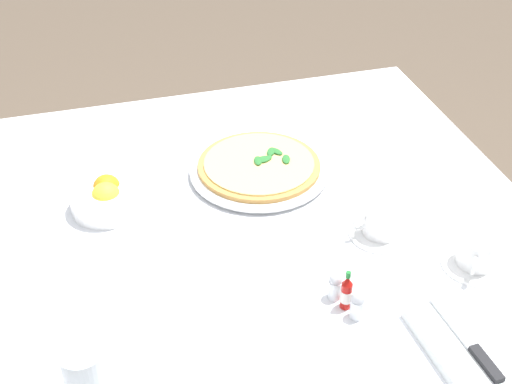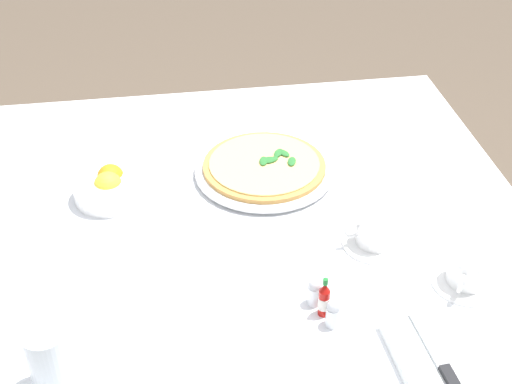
{
  "view_description": "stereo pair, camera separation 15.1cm",
  "coord_description": "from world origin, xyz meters",
  "px_view_note": "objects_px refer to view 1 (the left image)",
  "views": [
    {
      "loc": [
        -1.09,
        0.3,
        1.64
      ],
      "look_at": [
        0.09,
        -0.03,
        0.74
      ],
      "focal_mm": 49.76,
      "sensor_mm": 36.0,
      "label": 1
    },
    {
      "loc": [
        -1.12,
        0.15,
        1.64
      ],
      "look_at": [
        0.09,
        -0.03,
        0.74
      ],
      "focal_mm": 49.76,
      "sensor_mm": 36.0,
      "label": 2
    }
  ],
  "objects_px": {
    "pizza_plate": "(259,170)",
    "hot_sauce_bottle": "(346,293)",
    "dinner_knife": "(468,341)",
    "napkin_folded": "(468,348)",
    "citrus_bowl": "(107,198)",
    "pepper_shaker": "(357,306)",
    "water_glass_near_left": "(86,380)",
    "pizza": "(259,165)",
    "coffee_cup_center_back": "(477,253)",
    "coffee_cup_back_corner": "(382,223)",
    "salt_shaker": "(335,287)"
  },
  "relations": [
    {
      "from": "coffee_cup_back_corner",
      "to": "pepper_shaker",
      "type": "relative_size",
      "value": 2.36
    },
    {
      "from": "water_glass_near_left",
      "to": "dinner_knife",
      "type": "distance_m",
      "value": 0.62
    },
    {
      "from": "pizza_plate",
      "to": "coffee_cup_back_corner",
      "type": "xyz_separation_m",
      "value": [
        -0.27,
        -0.18,
        0.02
      ]
    },
    {
      "from": "pizza",
      "to": "water_glass_near_left",
      "type": "relative_size",
      "value": 2.34
    },
    {
      "from": "dinner_knife",
      "to": "hot_sauce_bottle",
      "type": "height_order",
      "value": "hot_sauce_bottle"
    },
    {
      "from": "citrus_bowl",
      "to": "pepper_shaker",
      "type": "bearing_deg",
      "value": -138.54
    },
    {
      "from": "citrus_bowl",
      "to": "coffee_cup_center_back",
      "type": "bearing_deg",
      "value": -119.65
    },
    {
      "from": "napkin_folded",
      "to": "citrus_bowl",
      "type": "bearing_deg",
      "value": 40.56
    },
    {
      "from": "pizza_plate",
      "to": "salt_shaker",
      "type": "distance_m",
      "value": 0.42
    },
    {
      "from": "pizza_plate",
      "to": "hot_sauce_bottle",
      "type": "height_order",
      "value": "hot_sauce_bottle"
    },
    {
      "from": "water_glass_near_left",
      "to": "salt_shaker",
      "type": "height_order",
      "value": "water_glass_near_left"
    },
    {
      "from": "water_glass_near_left",
      "to": "citrus_bowl",
      "type": "relative_size",
      "value": 0.79
    },
    {
      "from": "napkin_folded",
      "to": "coffee_cup_back_corner",
      "type": "bearing_deg",
      "value": -0.46
    },
    {
      "from": "pizza",
      "to": "pizza_plate",
      "type": "bearing_deg",
      "value": 110.26
    },
    {
      "from": "water_glass_near_left",
      "to": "hot_sauce_bottle",
      "type": "relative_size",
      "value": 1.42
    },
    {
      "from": "napkin_folded",
      "to": "pepper_shaker",
      "type": "xyz_separation_m",
      "value": [
        0.13,
        0.15,
        0.02
      ]
    },
    {
      "from": "coffee_cup_back_corner",
      "to": "salt_shaker",
      "type": "xyz_separation_m",
      "value": [
        -0.14,
        0.15,
        -0.01
      ]
    },
    {
      "from": "pizza",
      "to": "napkin_folded",
      "type": "distance_m",
      "value": 0.63
    },
    {
      "from": "pizza",
      "to": "hot_sauce_bottle",
      "type": "height_order",
      "value": "hot_sauce_bottle"
    },
    {
      "from": "napkin_folded",
      "to": "salt_shaker",
      "type": "relative_size",
      "value": 4.02
    },
    {
      "from": "salt_shaker",
      "to": "pepper_shaker",
      "type": "bearing_deg",
      "value": -160.35
    },
    {
      "from": "pizza",
      "to": "pepper_shaker",
      "type": "relative_size",
      "value": 4.91
    },
    {
      "from": "salt_shaker",
      "to": "pepper_shaker",
      "type": "distance_m",
      "value": 0.06
    },
    {
      "from": "hot_sauce_bottle",
      "to": "pizza_plate",
      "type": "bearing_deg",
      "value": 4.31
    },
    {
      "from": "coffee_cup_back_corner",
      "to": "citrus_bowl",
      "type": "relative_size",
      "value": 0.88
    },
    {
      "from": "coffee_cup_back_corner",
      "to": "salt_shaker",
      "type": "height_order",
      "value": "coffee_cup_back_corner"
    },
    {
      "from": "coffee_cup_center_back",
      "to": "citrus_bowl",
      "type": "bearing_deg",
      "value": 60.35
    },
    {
      "from": "coffee_cup_back_corner",
      "to": "pepper_shaker",
      "type": "height_order",
      "value": "coffee_cup_back_corner"
    },
    {
      "from": "hot_sauce_bottle",
      "to": "pepper_shaker",
      "type": "height_order",
      "value": "hot_sauce_bottle"
    },
    {
      "from": "coffee_cup_back_corner",
      "to": "pepper_shaker",
      "type": "distance_m",
      "value": 0.24
    },
    {
      "from": "pizza_plate",
      "to": "citrus_bowl",
      "type": "bearing_deg",
      "value": 95.66
    },
    {
      "from": "pizza",
      "to": "coffee_cup_center_back",
      "type": "relative_size",
      "value": 2.12
    },
    {
      "from": "water_glass_near_left",
      "to": "pepper_shaker",
      "type": "distance_m",
      "value": 0.47
    },
    {
      "from": "water_glass_near_left",
      "to": "pepper_shaker",
      "type": "height_order",
      "value": "water_glass_near_left"
    },
    {
      "from": "dinner_knife",
      "to": "napkin_folded",
      "type": "bearing_deg",
      "value": -180.0
    },
    {
      "from": "pizza_plate",
      "to": "hot_sauce_bottle",
      "type": "bearing_deg",
      "value": -175.69
    },
    {
      "from": "pizza",
      "to": "water_glass_near_left",
      "type": "height_order",
      "value": "water_glass_near_left"
    },
    {
      "from": "dinner_knife",
      "to": "hot_sauce_bottle",
      "type": "bearing_deg",
      "value": 41.83
    },
    {
      "from": "coffee_cup_center_back",
      "to": "pepper_shaker",
      "type": "relative_size",
      "value": 2.31
    },
    {
      "from": "salt_shaker",
      "to": "water_glass_near_left",
      "type": "bearing_deg",
      "value": 104.43
    },
    {
      "from": "citrus_bowl",
      "to": "hot_sauce_bottle",
      "type": "relative_size",
      "value": 1.81
    },
    {
      "from": "citrus_bowl",
      "to": "hot_sauce_bottle",
      "type": "bearing_deg",
      "value": -137.41
    },
    {
      "from": "coffee_cup_center_back",
      "to": "hot_sauce_bottle",
      "type": "height_order",
      "value": "hot_sauce_bottle"
    },
    {
      "from": "pizza_plate",
      "to": "coffee_cup_back_corner",
      "type": "distance_m",
      "value": 0.33
    },
    {
      "from": "pepper_shaker",
      "to": "coffee_cup_back_corner",
      "type": "bearing_deg",
      "value": -33.87
    },
    {
      "from": "coffee_cup_center_back",
      "to": "salt_shaker",
      "type": "relative_size",
      "value": 2.31
    },
    {
      "from": "coffee_cup_center_back",
      "to": "hot_sauce_bottle",
      "type": "xyz_separation_m",
      "value": [
        -0.04,
        0.28,
        0.0
      ]
    },
    {
      "from": "pizza_plate",
      "to": "citrus_bowl",
      "type": "xyz_separation_m",
      "value": [
        -0.03,
        0.34,
        0.02
      ]
    },
    {
      "from": "napkin_folded",
      "to": "hot_sauce_bottle",
      "type": "relative_size",
      "value": 2.72
    },
    {
      "from": "pizza",
      "to": "napkin_folded",
      "type": "bearing_deg",
      "value": -162.45
    }
  ]
}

